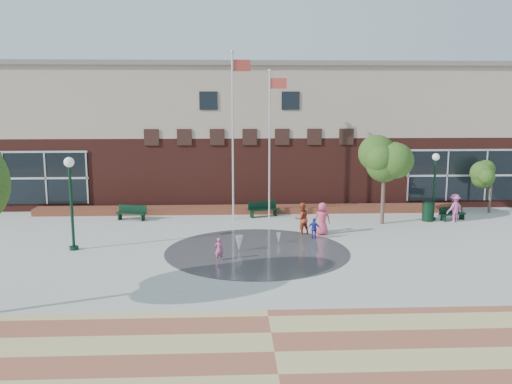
{
  "coord_description": "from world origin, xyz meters",
  "views": [
    {
      "loc": [
        -1.14,
        -20.87,
        6.85
      ],
      "look_at": [
        0.0,
        4.0,
        2.6
      ],
      "focal_mm": 38.0,
      "sensor_mm": 36.0,
      "label": 1
    }
  ],
  "objects_px": {
    "flagpole_right": "(270,137)",
    "flagpole_left": "(234,127)",
    "bench_left": "(132,216)",
    "child_splash": "(219,249)",
    "trash_can": "(428,211)"
  },
  "relations": [
    {
      "from": "flagpole_right",
      "to": "child_splash",
      "type": "xyz_separation_m",
      "value": [
        -2.8,
        -8.38,
        -4.26
      ]
    },
    {
      "from": "flagpole_right",
      "to": "trash_can",
      "type": "height_order",
      "value": "flagpole_right"
    },
    {
      "from": "flagpole_left",
      "to": "bench_left",
      "type": "xyz_separation_m",
      "value": [
        -5.9,
        0.07,
        -5.05
      ]
    },
    {
      "from": "flagpole_left",
      "to": "bench_left",
      "type": "height_order",
      "value": "flagpole_left"
    },
    {
      "from": "flagpole_right",
      "to": "trash_can",
      "type": "xyz_separation_m",
      "value": [
        8.96,
        -1.17,
        -4.18
      ]
    },
    {
      "from": "flagpole_left",
      "to": "flagpole_right",
      "type": "xyz_separation_m",
      "value": [
        2.1,
        0.25,
        -0.55
      ]
    },
    {
      "from": "bench_left",
      "to": "trash_can",
      "type": "bearing_deg",
      "value": 11.87
    },
    {
      "from": "flagpole_right",
      "to": "flagpole_left",
      "type": "bearing_deg",
      "value": -175.96
    },
    {
      "from": "flagpole_left",
      "to": "child_splash",
      "type": "height_order",
      "value": "flagpole_left"
    },
    {
      "from": "flagpole_left",
      "to": "bench_left",
      "type": "distance_m",
      "value": 7.76
    },
    {
      "from": "bench_left",
      "to": "child_splash",
      "type": "bearing_deg",
      "value": -42.4
    },
    {
      "from": "flagpole_left",
      "to": "trash_can",
      "type": "bearing_deg",
      "value": -16.45
    },
    {
      "from": "flagpole_right",
      "to": "child_splash",
      "type": "distance_m",
      "value": 9.81
    },
    {
      "from": "flagpole_right",
      "to": "bench_left",
      "type": "xyz_separation_m",
      "value": [
        -8.0,
        -0.17,
        -4.5
      ]
    },
    {
      "from": "trash_can",
      "to": "flagpole_left",
      "type": "bearing_deg",
      "value": 175.22
    }
  ]
}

